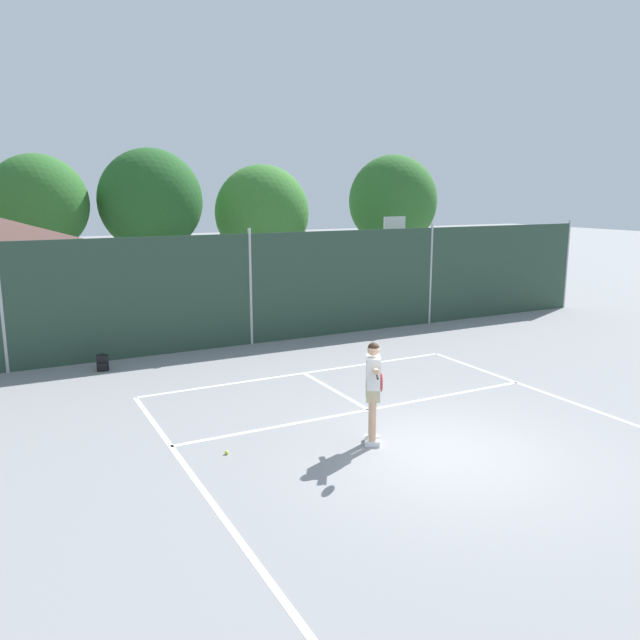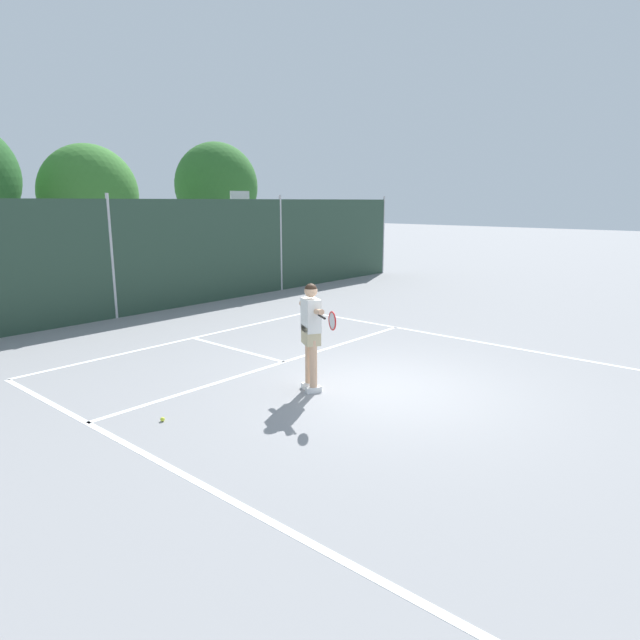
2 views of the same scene
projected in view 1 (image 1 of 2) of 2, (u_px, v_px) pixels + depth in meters
ground_plane at (445, 453)px, 10.81m from camera, size 120.00×120.00×0.00m
court_markings at (422, 440)px, 11.37m from camera, size 8.30×11.10×0.01m
chainlink_fence at (251, 289)px, 18.30m from camera, size 26.09×0.09×3.40m
basketball_hoop at (393, 251)px, 22.70m from camera, size 0.90×0.67×3.55m
treeline_backdrop at (202, 205)px, 27.14m from camera, size 26.01×4.10×6.24m
tennis_player at (373, 384)px, 10.99m from camera, size 0.68×1.32×1.85m
tennis_ball at (227, 452)px, 10.76m from camera, size 0.07×0.07×0.07m
backpack_black at (103, 363)px, 15.78m from camera, size 0.31×0.29×0.46m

